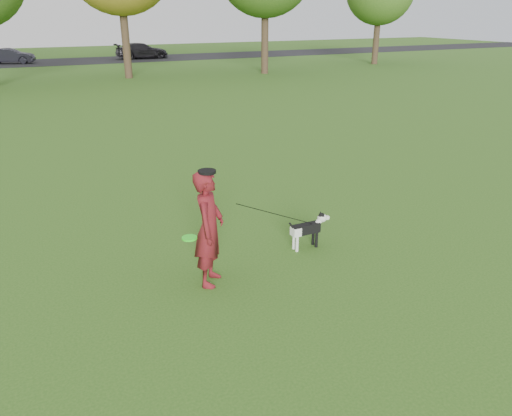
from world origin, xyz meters
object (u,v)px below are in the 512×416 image
man (209,229)px  dog (309,227)px  car_mid (10,56)px  car_right (142,51)px

man → dog: bearing=-45.2°
car_mid → car_right: size_ratio=0.78×
dog → car_mid: bearing=95.8°
man → car_mid: bearing=36.7°
dog → car_right: (6.75, 39.66, 0.30)m
car_mid → dog: bearing=-160.0°
car_mid → car_right: bearing=-75.7°
man → car_right: man is taller
car_mid → car_right: 10.75m
man → car_right: bearing=21.5°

